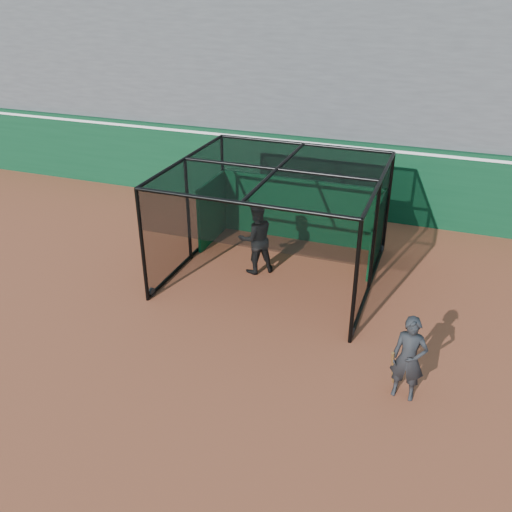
% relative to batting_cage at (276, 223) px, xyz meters
% --- Properties ---
extents(ground, '(120.00, 120.00, 0.00)m').
position_rel_batting_cage_xyz_m(ground, '(-0.23, -3.81, -1.45)').
color(ground, brown).
rests_on(ground, ground).
extents(outfield_wall, '(50.00, 0.50, 2.50)m').
position_rel_batting_cage_xyz_m(outfield_wall, '(-0.23, 4.69, -0.16)').
color(outfield_wall, '#09351D').
rests_on(outfield_wall, ground).
extents(grandstand, '(50.00, 7.85, 8.95)m').
position_rel_batting_cage_xyz_m(grandstand, '(-0.23, 8.46, 3.03)').
color(grandstand, '#4C4C4F').
rests_on(grandstand, ground).
extents(batting_cage, '(5.11, 4.85, 2.90)m').
position_rel_batting_cage_xyz_m(batting_cage, '(0.00, 0.00, 0.00)').
color(batting_cage, black).
rests_on(batting_cage, ground).
extents(batter, '(1.20, 1.17, 1.95)m').
position_rel_batting_cage_xyz_m(batter, '(-0.52, -0.09, -0.47)').
color(batter, black).
rests_on(batter, ground).
extents(on_deck_player, '(0.65, 0.45, 1.73)m').
position_rel_batting_cage_xyz_m(on_deck_player, '(3.79, -3.73, -0.58)').
color(on_deck_player, black).
rests_on(on_deck_player, ground).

